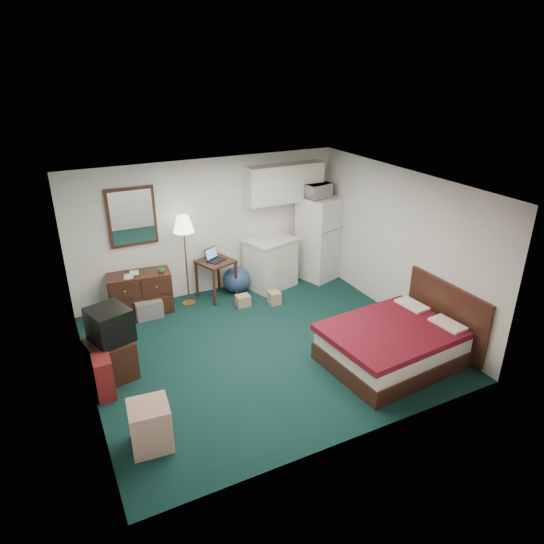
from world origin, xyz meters
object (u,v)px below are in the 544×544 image
floor_lamp (186,261)px  bed (391,346)px  dresser (140,293)px  desk (216,279)px  tv_stand (110,359)px  fridge (319,238)px  suitcase (104,377)px  kitchen_counter (271,263)px

floor_lamp → bed: bearing=-56.8°
dresser → desk: 1.38m
floor_lamp → tv_stand: (-1.63, -1.63, -0.55)m
fridge → tv_stand: bearing=-177.1°
desk → fridge: bearing=-20.3°
tv_stand → suitcase: size_ratio=1.05×
dresser → tv_stand: 1.90m
bed → tv_stand: size_ratio=2.96×
desk → suitcase: size_ratio=1.26×
kitchen_counter → tv_stand: kitchen_counter is taller
dresser → bed: size_ratio=0.58×
suitcase → bed: bearing=-14.4°
floor_lamp → fridge: bearing=-0.3°
fridge → suitcase: 4.95m
floor_lamp → bed: size_ratio=0.91×
tv_stand → fridge: bearing=8.2°
floor_lamp → desk: 0.72m
dresser → floor_lamp: (0.83, -0.09, 0.47)m
floor_lamp → dresser: bearing=174.1°
bed → dresser: bearing=127.3°
desk → kitchen_counter: kitchen_counter is taller
dresser → kitchen_counter: 2.48m
tv_stand → suitcase: 0.44m
dresser → desk: size_ratio=1.45×
kitchen_counter → floor_lamp: bearing=164.7°
dresser → kitchen_counter: kitchen_counter is taller
kitchen_counter → dresser: bearing=162.5°
dresser → floor_lamp: floor_lamp is taller
floor_lamp → tv_stand: 2.37m
desk → bed: bearing=-83.7°
suitcase → tv_stand: bearing=71.2°
floor_lamp → kitchen_counter: size_ratio=1.76×
fridge → suitcase: fridge is taller
bed → kitchen_counter: bearing=92.4°
desk → tv_stand: desk is taller
kitchen_counter → suitcase: 4.00m
desk → kitchen_counter: bearing=-20.0°
dresser → desk: bearing=4.7°
bed → suitcase: same height
kitchen_counter → bed: (0.38, -3.13, -0.18)m
desk → suitcase: desk is taller
dresser → tv_stand: (-0.80, -1.72, -0.08)m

